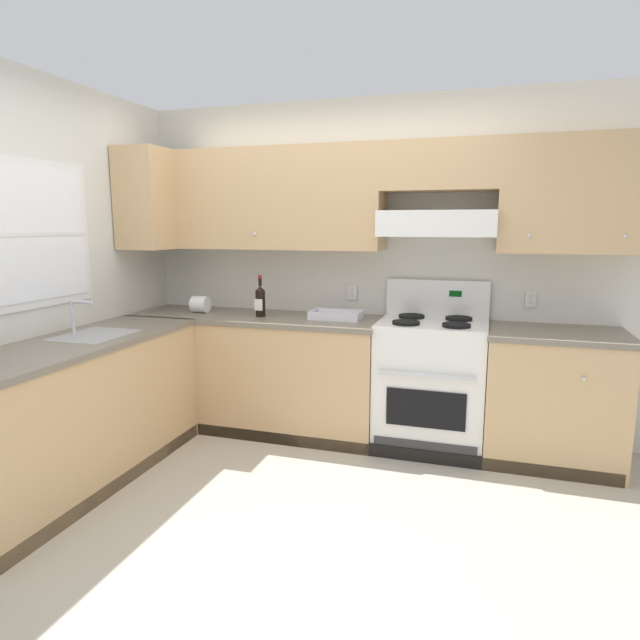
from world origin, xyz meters
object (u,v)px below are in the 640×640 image
at_px(stove, 431,383).
at_px(wine_bottle, 260,300).
at_px(bowl, 336,316).
at_px(paper_towel_roll, 200,304).

bearing_deg(stove, wine_bottle, -178.01).
xyz_separation_m(wine_bottle, bowl, (0.58, 0.07, -0.11)).
distance_m(stove, paper_towel_roll, 1.91).
bearing_deg(stove, paper_towel_roll, -179.66).
relative_size(bowl, paper_towel_roll, 2.87).
bearing_deg(paper_towel_roll, wine_bottle, -3.64).
xyz_separation_m(stove, paper_towel_roll, (-1.84, -0.01, 0.50)).
bearing_deg(wine_bottle, paper_towel_roll, 176.36).
bearing_deg(wine_bottle, bowl, 6.69).
xyz_separation_m(stove, bowl, (-0.72, 0.02, 0.45)).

